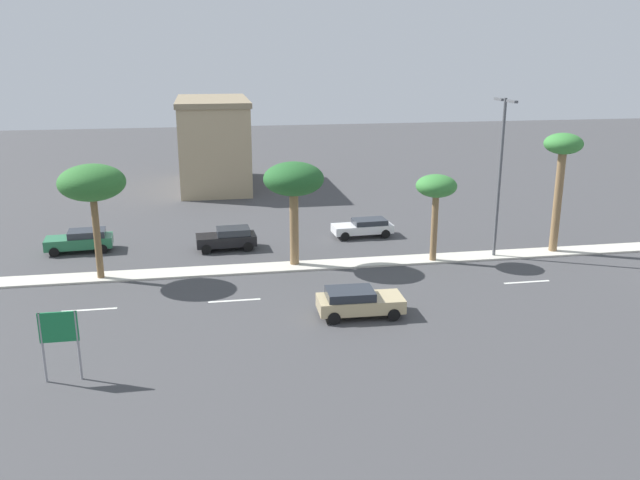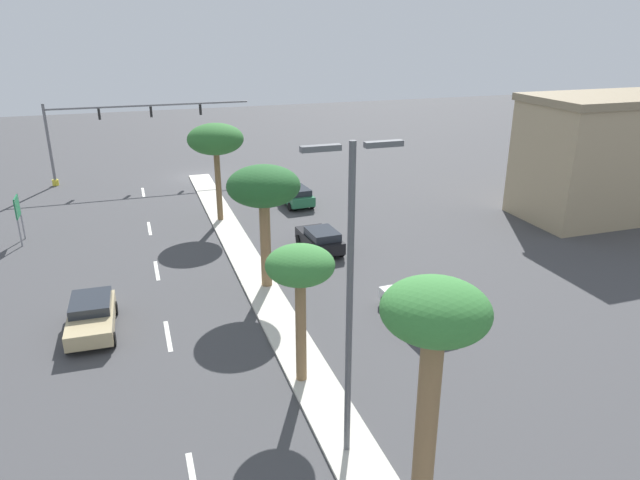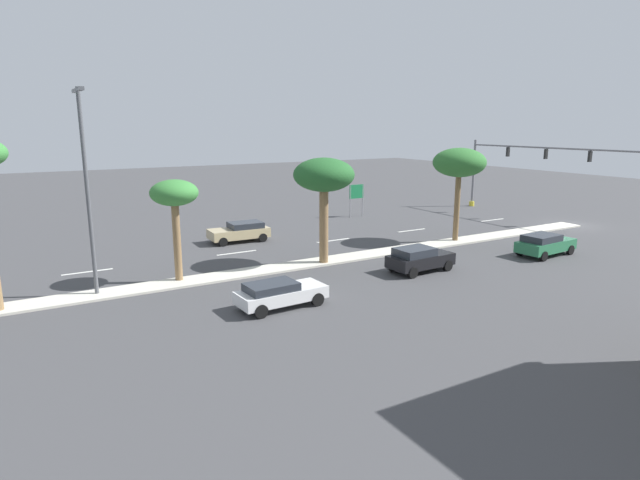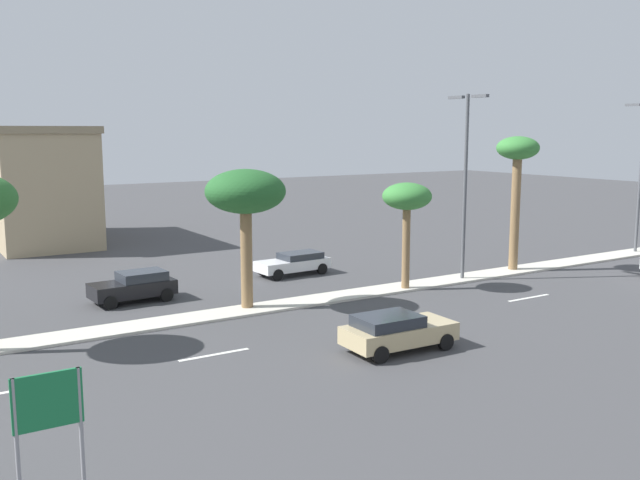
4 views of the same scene
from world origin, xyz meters
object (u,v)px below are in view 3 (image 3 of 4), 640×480
at_px(directional_road_sign, 357,194).
at_px(street_lamp_rear, 86,177).
at_px(sedan_green_leading, 545,244).
at_px(sedan_black_far, 419,259).
at_px(palm_tree_front, 324,177).
at_px(sedan_white_left, 279,293).
at_px(traffic_signal_gantry, 510,165).
at_px(sedan_tan_trailing, 240,231).
at_px(palm_tree_far, 174,196).
at_px(palm_tree_trailing, 459,164).

distance_m(directional_road_sign, street_lamp_rear, 27.76).
bearing_deg(sedan_green_leading, sedan_black_far, 82.97).
relative_size(directional_road_sign, sedan_black_far, 0.74).
xyz_separation_m(palm_tree_front, sedan_black_far, (-4.29, -3.96, -4.60)).
height_order(directional_road_sign, sedan_white_left, directional_road_sign).
xyz_separation_m(traffic_signal_gantry, sedan_black_far, (-12.16, 21.63, -3.78)).
height_order(street_lamp_rear, sedan_green_leading, street_lamp_rear).
height_order(street_lamp_rear, sedan_tan_trailing, street_lamp_rear).
bearing_deg(sedan_black_far, sedan_white_left, 98.58).
distance_m(palm_tree_far, sedan_tan_trailing, 11.07).
bearing_deg(sedan_green_leading, palm_tree_front, 68.12).
distance_m(palm_tree_trailing, palm_tree_front, 11.62).
bearing_deg(directional_road_sign, traffic_signal_gantry, -110.32).
xyz_separation_m(palm_tree_front, sedan_tan_trailing, (8.58, 2.06, -4.61)).
height_order(sedan_black_far, sedan_tan_trailing, sedan_black_far).
distance_m(traffic_signal_gantry, street_lamp_rear, 39.38).
bearing_deg(sedan_black_far, palm_tree_front, 42.71).
distance_m(street_lamp_rear, sedan_black_far, 18.45).
bearing_deg(palm_tree_trailing, sedan_white_left, 109.91).
height_order(traffic_signal_gantry, sedan_green_leading, traffic_signal_gantry).
bearing_deg(sedan_green_leading, directional_road_sign, 7.13).
bearing_deg(traffic_signal_gantry, palm_tree_trailing, 117.61).
bearing_deg(street_lamp_rear, sedan_black_far, -105.70).
height_order(palm_tree_trailing, sedan_black_far, palm_tree_trailing).
distance_m(palm_tree_front, sedan_tan_trailing, 9.95).
relative_size(street_lamp_rear, sedan_white_left, 2.31).
bearing_deg(palm_tree_trailing, palm_tree_front, 92.73).
xyz_separation_m(palm_tree_trailing, sedan_white_left, (-6.33, 17.47, -5.02)).
bearing_deg(sedan_white_left, palm_tree_trailing, -70.09).
distance_m(sedan_black_far, sedan_green_leading, 9.78).
xyz_separation_m(palm_tree_front, street_lamp_rear, (0.49, 13.07, 0.63)).
bearing_deg(sedan_tan_trailing, palm_tree_far, 139.24).
bearing_deg(traffic_signal_gantry, palm_tree_front, 107.09).
height_order(traffic_signal_gantry, palm_tree_front, traffic_signal_gantry).
distance_m(palm_tree_trailing, street_lamp_rear, 24.68).
height_order(directional_road_sign, palm_tree_trailing, palm_tree_trailing).
distance_m(sedan_green_leading, sedan_white_left, 19.54).
xyz_separation_m(palm_tree_front, sedan_green_leading, (-5.49, -13.67, -4.60)).
bearing_deg(palm_tree_trailing, palm_tree_far, 89.46).
bearing_deg(palm_tree_front, sedan_tan_trailing, 13.50).
bearing_deg(sedan_tan_trailing, street_lamp_rear, 126.29).
distance_m(sedan_tan_trailing, sedan_white_left, 14.85).
bearing_deg(palm_tree_trailing, directional_road_sign, 1.21).
bearing_deg(sedan_green_leading, street_lamp_rear, 77.39).
distance_m(directional_road_sign, palm_tree_trailing, 13.10).
xyz_separation_m(traffic_signal_gantry, palm_tree_far, (-7.12, 34.40, 0.17)).
relative_size(palm_tree_trailing, sedan_white_left, 1.54).
bearing_deg(street_lamp_rear, sedan_tan_trailing, -53.71).
bearing_deg(sedan_white_left, palm_tree_far, 24.29).
height_order(palm_tree_far, street_lamp_rear, street_lamp_rear).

